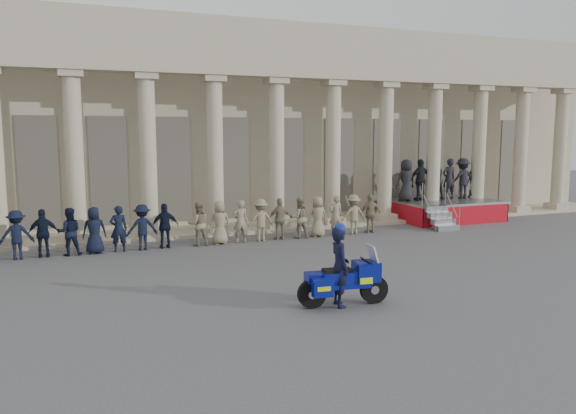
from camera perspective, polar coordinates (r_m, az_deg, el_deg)
The scene contains 6 objects.
ground at distance 15.90m, azimuth 4.68°, elevation -7.38°, with size 90.00×90.00×0.00m, color #49494C.
building at distance 29.30m, azimuth -8.31°, elevation 8.34°, with size 40.00×12.50×9.00m.
officer_rank at distance 20.34m, azimuth -13.36°, elevation -1.94°, with size 18.08×0.61×1.61m.
reviewing_stand at distance 27.43m, azimuth 15.55°, elevation 2.14°, with size 4.94×4.39×2.87m.
motorcycle at distance 13.47m, azimuth 5.74°, elevation -7.39°, with size 2.25×0.99×1.44m.
rider at distance 13.34m, azimuth 5.26°, elevation -5.92°, with size 0.55×0.75×2.00m.
Camera 1 is at (-6.88, -13.73, 4.10)m, focal length 35.00 mm.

